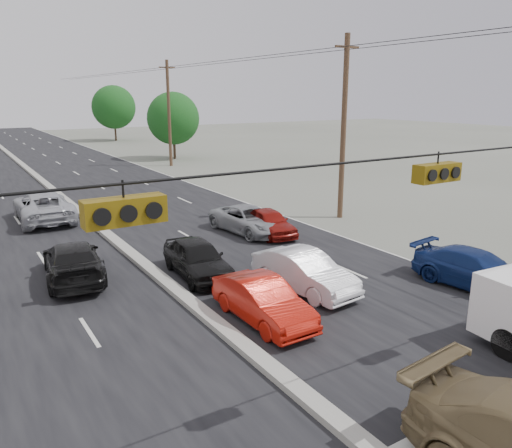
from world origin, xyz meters
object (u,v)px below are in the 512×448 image
(queue_car_a, at_px, (197,259))
(oncoming_far, at_px, (43,207))
(utility_pole_right_c, at_px, (169,113))
(queue_car_e, at_px, (270,222))
(oncoming_near, at_px, (73,262))
(queue_car_b, at_px, (304,272))
(utility_pole_right_b, at_px, (344,127))
(red_sedan, at_px, (263,301))
(tree_right_far, at_px, (114,107))
(queue_car_d, at_px, (477,270))
(queue_car_c, at_px, (249,220))
(tree_right_mid, at_px, (173,118))

(queue_car_a, relative_size, oncoming_far, 0.72)
(utility_pole_right_c, height_order, queue_car_e, utility_pole_right_c)
(oncoming_near, bearing_deg, queue_car_b, 148.12)
(utility_pole_right_b, height_order, red_sedan, utility_pole_right_b)
(tree_right_far, bearing_deg, red_sedan, -102.83)
(queue_car_b, relative_size, oncoming_near, 0.87)
(queue_car_d, bearing_deg, queue_car_e, 96.30)
(tree_right_far, height_order, queue_car_b, tree_right_far)
(utility_pole_right_b, bearing_deg, oncoming_far, 151.20)
(red_sedan, bearing_deg, queue_car_d, -13.34)
(utility_pole_right_b, xyz_separation_m, queue_car_c, (-6.13, -0.06, -4.44))
(utility_pole_right_c, xyz_separation_m, queue_car_b, (-8.49, -32.78, -4.39))
(queue_car_b, distance_m, oncoming_near, 8.77)
(queue_car_b, relative_size, queue_car_d, 0.92)
(queue_car_a, bearing_deg, tree_right_far, 80.46)
(utility_pole_right_b, distance_m, queue_car_a, 12.72)
(oncoming_near, relative_size, oncoming_far, 0.85)
(queue_car_c, bearing_deg, oncoming_near, -172.78)
(utility_pole_right_c, distance_m, queue_car_d, 36.26)
(queue_car_d, bearing_deg, tree_right_mid, 74.41)
(utility_pole_right_c, height_order, queue_car_d, utility_pole_right_c)
(tree_right_mid, distance_m, queue_car_c, 31.48)
(utility_pole_right_b, xyz_separation_m, tree_right_mid, (2.50, 30.00, -0.77))
(queue_car_d, distance_m, oncoming_near, 15.01)
(queue_car_c, height_order, queue_car_e, queue_car_c)
(queue_car_b, height_order, queue_car_d, queue_car_b)
(queue_car_a, bearing_deg, tree_right_mid, 72.70)
(red_sedan, distance_m, queue_car_b, 2.92)
(utility_pole_right_b, relative_size, utility_pole_right_c, 1.00)
(red_sedan, height_order, queue_car_e, red_sedan)
(tree_right_far, xyz_separation_m, queue_car_e, (-9.00, -55.99, -4.30))
(utility_pole_right_c, bearing_deg, queue_car_b, -104.52)
(red_sedan, bearing_deg, tree_right_mid, 69.84)
(queue_car_c, relative_size, queue_car_e, 1.25)
(utility_pole_right_c, relative_size, queue_car_e, 2.60)
(tree_right_mid, xyz_separation_m, queue_car_c, (-8.63, -30.06, -3.67))
(utility_pole_right_c, xyz_separation_m, queue_car_c, (-6.13, -25.06, -4.44))
(queue_car_a, bearing_deg, utility_pole_right_b, 25.92)
(utility_pole_right_c, xyz_separation_m, oncoming_far, (-14.60, -16.98, -4.29))
(utility_pole_right_c, bearing_deg, tree_right_mid, 63.43)
(tree_right_far, height_order, queue_car_d, tree_right_far)
(tree_right_far, distance_m, queue_car_e, 56.87)
(utility_pole_right_c, height_order, red_sedan, utility_pole_right_c)
(utility_pole_right_b, height_order, queue_car_c, utility_pole_right_b)
(queue_car_e, relative_size, oncoming_near, 0.77)
(utility_pole_right_b, xyz_separation_m, tree_right_far, (3.50, 55.00, -0.15))
(queue_car_c, relative_size, oncoming_near, 0.96)
(tree_right_far, xyz_separation_m, queue_car_b, (-11.99, -62.78, -4.24))
(queue_car_a, bearing_deg, queue_car_c, 45.45)
(queue_car_b, bearing_deg, red_sedan, -159.24)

